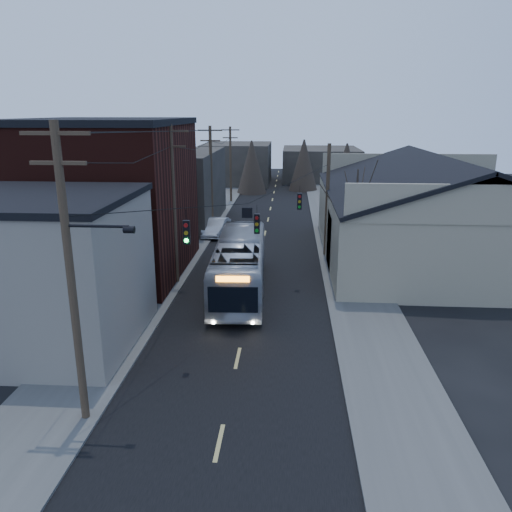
{
  "coord_description": "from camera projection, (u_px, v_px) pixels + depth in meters",
  "views": [
    {
      "loc": [
        2.23,
        -12.24,
        10.76
      ],
      "look_at": [
        0.39,
        14.31,
        3.0
      ],
      "focal_mm": 35.0,
      "sensor_mm": 36.0,
      "label": 1
    }
  ],
  "objects": [
    {
      "name": "ground",
      "position": [
        210.0,
        486.0,
        14.88
      ],
      "size": [
        160.0,
        160.0,
        0.0
      ],
      "primitive_type": "plane",
      "color": "black",
      "rests_on": "ground"
    },
    {
      "name": "road_surface",
      "position": [
        264.0,
        239.0,
        43.61
      ],
      "size": [
        9.0,
        110.0,
        0.02
      ],
      "primitive_type": "cube",
      "color": "black",
      "rests_on": "ground"
    },
    {
      "name": "sidewalk_left",
      "position": [
        190.0,
        237.0,
        44.02
      ],
      "size": [
        4.0,
        110.0,
        0.12
      ],
      "primitive_type": "cube",
      "color": "#474744",
      "rests_on": "ground"
    },
    {
      "name": "sidewalk_right",
      "position": [
        339.0,
        239.0,
        43.16
      ],
      "size": [
        4.0,
        110.0,
        0.12
      ],
      "primitive_type": "cube",
      "color": "#474744",
      "rests_on": "ground"
    },
    {
      "name": "building_clapboard",
      "position": [
        46.0,
        274.0,
        23.11
      ],
      "size": [
        8.0,
        8.0,
        7.0
      ],
      "primitive_type": "cube",
      "color": "gray",
      "rests_on": "ground"
    },
    {
      "name": "building_brick",
      "position": [
        107.0,
        201.0,
        33.29
      ],
      "size": [
        10.0,
        12.0,
        10.0
      ],
      "primitive_type": "cube",
      "color": "black",
      "rests_on": "ground"
    },
    {
      "name": "building_left_far",
      "position": [
        171.0,
        188.0,
        49.01
      ],
      "size": [
        9.0,
        14.0,
        7.0
      ],
      "primitive_type": "cube",
      "color": "#2D2924",
      "rests_on": "ground"
    },
    {
      "name": "warehouse",
      "position": [
        434.0,
        223.0,
        37.2
      ],
      "size": [
        16.16,
        20.6,
        7.73
      ],
      "color": "gray",
      "rests_on": "ground"
    },
    {
      "name": "building_far_left",
      "position": [
        237.0,
        163.0,
        76.69
      ],
      "size": [
        10.0,
        12.0,
        6.0
      ],
      "primitive_type": "cube",
      "color": "#2D2924",
      "rests_on": "ground"
    },
    {
      "name": "building_far_right",
      "position": [
        320.0,
        164.0,
        80.76
      ],
      "size": [
        12.0,
        14.0,
        5.0
      ],
      "primitive_type": "cube",
      "color": "#2D2924",
      "rests_on": "ground"
    },
    {
      "name": "bare_tree",
      "position": [
        355.0,
        225.0,
        32.59
      ],
      "size": [
        0.4,
        0.4,
        7.2
      ],
      "primitive_type": "cone",
      "color": "black",
      "rests_on": "ground"
    },
    {
      "name": "utility_lines",
      "position": [
        218.0,
        193.0,
        36.82
      ],
      "size": [
        11.24,
        45.28,
        10.5
      ],
      "color": "#382B1E",
      "rests_on": "ground"
    },
    {
      "name": "bus",
      "position": [
        240.0,
        265.0,
        30.51
      ],
      "size": [
        3.4,
        12.4,
        3.42
      ],
      "primitive_type": "imported",
      "rotation": [
        0.0,
        0.0,
        3.18
      ],
      "color": "#9FA3AA",
      "rests_on": "ground"
    },
    {
      "name": "parked_car",
      "position": [
        216.0,
        227.0,
        44.56
      ],
      "size": [
        2.14,
        4.8,
        1.53
      ],
      "primitive_type": "imported",
      "rotation": [
        0.0,
        0.0,
        -0.11
      ],
      "color": "#B7BABF",
      "rests_on": "ground"
    }
  ]
}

